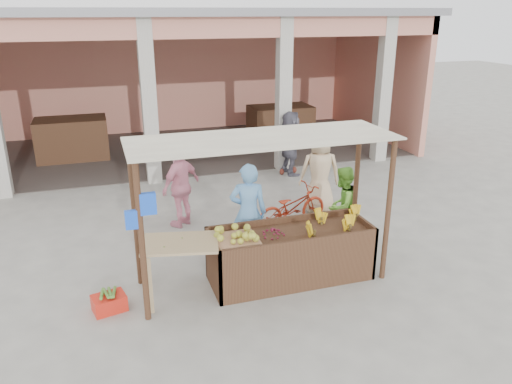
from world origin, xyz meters
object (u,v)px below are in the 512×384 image
object	(u,v)px
vendor_green	(342,204)
red_crate	(109,303)
fruit_stall	(290,256)
side_table	(181,251)
motorcycle	(292,206)
vendor_blue	(248,209)

from	to	relation	value
vendor_green	red_crate	bearing A→B (deg)	-16.23
fruit_stall	red_crate	distance (m)	2.88
side_table	motorcycle	distance (m)	3.21
fruit_stall	vendor_green	distance (m)	1.70
vendor_green	motorcycle	xyz separation A→B (m)	(-0.58, 1.00, -0.35)
motorcycle	side_table	bearing A→B (deg)	111.66
fruit_stall	vendor_green	world-z (taller)	vendor_green
side_table	vendor_green	world-z (taller)	vendor_green
side_table	vendor_green	size ratio (longest dim) A/B	0.79
red_crate	vendor_green	size ratio (longest dim) A/B	0.29
vendor_blue	vendor_green	world-z (taller)	vendor_blue
red_crate	vendor_blue	size ratio (longest dim) A/B	0.25
side_table	red_crate	distance (m)	1.27
fruit_stall	motorcycle	size ratio (longest dim) A/B	1.53
vendor_green	vendor_blue	bearing A→B (deg)	-27.53
fruit_stall	red_crate	size ratio (longest dim) A/B	5.60
red_crate	vendor_green	xyz separation A→B (m)	(4.23, 0.98, 0.67)
red_crate	side_table	bearing A→B (deg)	-8.92
vendor_green	side_table	bearing A→B (deg)	-13.23
red_crate	motorcycle	distance (m)	4.17
fruit_stall	motorcycle	distance (m)	2.08
fruit_stall	motorcycle	world-z (taller)	motorcycle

